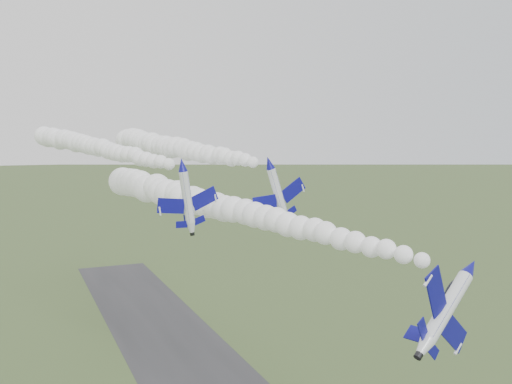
# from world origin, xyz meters

# --- Properties ---
(jet_lead) EXTENTS (6.93, 12.75, 8.66)m
(jet_lead) POSITION_xyz_m (9.82, -11.57, 35.13)
(jet_lead) COLOR white
(smoke_trail_jet_lead) EXTENTS (28.57, 71.29, 5.57)m
(smoke_trail_jet_lead) POSITION_xyz_m (-2.39, 26.13, 37.47)
(smoke_trail_jet_lead) COLOR white
(jet_pair_left) EXTENTS (9.49, 11.34, 2.98)m
(jet_pair_left) POSITION_xyz_m (-11.04, 22.28, 44.65)
(jet_pair_left) COLOR white
(smoke_trail_jet_pair_left) EXTENTS (15.82, 73.03, 4.77)m
(smoke_trail_jet_pair_left) POSITION_xyz_m (-18.50, 60.82, 46.72)
(smoke_trail_jet_pair_left) COLOR white
(jet_pair_right) EXTENTS (9.15, 11.45, 3.73)m
(jet_pair_right) POSITION_xyz_m (2.28, 21.90, 44.72)
(jet_pair_right) COLOR white
(smoke_trail_jet_pair_right) EXTENTS (13.54, 70.08, 5.81)m
(smoke_trail_jet_pair_right) POSITION_xyz_m (-2.12, 58.74, 46.26)
(smoke_trail_jet_pair_right) COLOR white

